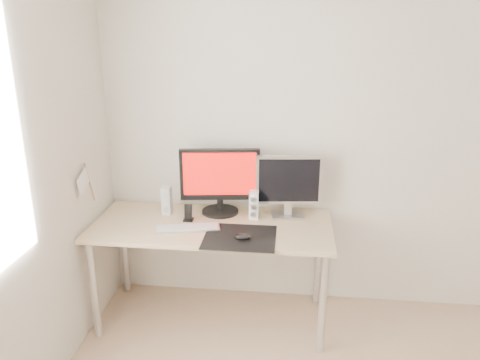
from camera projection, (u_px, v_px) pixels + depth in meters
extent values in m
plane|color=white|center=(352.00, 139.00, 3.22)|extent=(3.50, 0.00, 3.50)
cube|color=black|center=(240.00, 237.00, 2.93)|extent=(0.45, 0.40, 0.00)
ellipsoid|color=black|center=(243.00, 236.00, 2.89)|extent=(0.10, 0.06, 0.04)
cube|color=#D1B587|center=(212.00, 226.00, 3.14)|extent=(1.60, 0.70, 0.03)
cylinder|color=silver|center=(94.00, 290.00, 3.06)|extent=(0.05, 0.05, 0.70)
cylinder|color=silver|center=(323.00, 304.00, 2.90)|extent=(0.05, 0.05, 0.70)
cylinder|color=silver|center=(124.00, 250.00, 3.60)|extent=(0.05, 0.05, 0.70)
cylinder|color=silver|center=(318.00, 260.00, 3.45)|extent=(0.05, 0.05, 0.70)
cylinder|color=black|center=(220.00, 211.00, 3.32)|extent=(0.29, 0.29, 0.02)
cylinder|color=black|center=(220.00, 202.00, 3.30)|extent=(0.05, 0.05, 0.12)
cube|color=black|center=(220.00, 174.00, 3.23)|extent=(0.55, 0.12, 0.36)
cube|color=#FD170D|center=(220.00, 174.00, 3.20)|extent=(0.50, 0.07, 0.30)
cube|color=#A8A9AB|center=(287.00, 215.00, 3.26)|extent=(0.24, 0.18, 0.01)
cube|color=silver|center=(288.00, 207.00, 3.24)|extent=(0.05, 0.05, 0.10)
cube|color=silver|center=(289.00, 180.00, 3.18)|extent=(0.45, 0.09, 0.34)
cube|color=black|center=(289.00, 181.00, 3.16)|extent=(0.41, 0.05, 0.30)
cube|color=silver|center=(167.00, 200.00, 3.27)|extent=(0.06, 0.07, 0.20)
cylinder|color=#AAAAAC|center=(166.00, 210.00, 3.25)|extent=(0.04, 0.01, 0.04)
cylinder|color=silver|center=(165.00, 203.00, 3.23)|extent=(0.04, 0.01, 0.04)
cylinder|color=silver|center=(165.00, 195.00, 3.21)|extent=(0.04, 0.01, 0.04)
cube|color=white|center=(254.00, 205.00, 3.19)|extent=(0.06, 0.07, 0.20)
cylinder|color=silver|center=(253.00, 214.00, 3.17)|extent=(0.04, 0.01, 0.04)
cylinder|color=silver|center=(253.00, 207.00, 3.15)|extent=(0.04, 0.01, 0.04)
cylinder|color=silver|center=(253.00, 200.00, 3.13)|extent=(0.04, 0.01, 0.04)
cube|color=#B7B6B9|center=(188.00, 228.00, 3.05)|extent=(0.44, 0.21, 0.01)
cube|color=silver|center=(188.00, 227.00, 3.05)|extent=(0.41, 0.19, 0.01)
cube|color=black|center=(189.00, 220.00, 3.18)|extent=(0.07, 0.06, 0.01)
cube|color=black|center=(188.00, 212.00, 3.16)|extent=(0.05, 0.02, 0.10)
cylinder|color=#A57F54|center=(90.00, 182.00, 3.05)|extent=(0.01, 0.10, 0.29)
cube|color=white|center=(83.00, 181.00, 2.95)|extent=(0.00, 0.19, 0.15)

